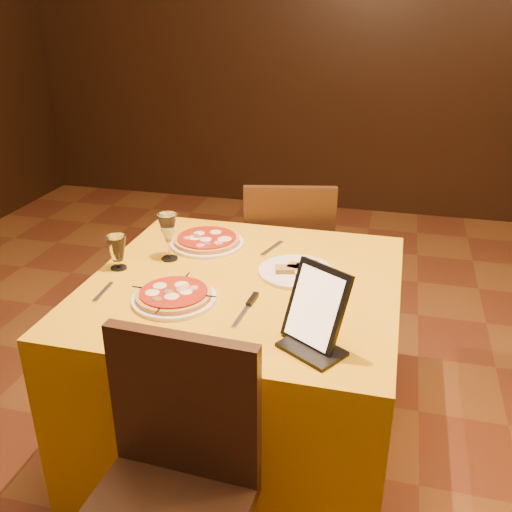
% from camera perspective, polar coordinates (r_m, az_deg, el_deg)
% --- Properties ---
extents(wall_back, '(6.00, 0.01, 2.80)m').
position_cam_1_polar(wall_back, '(4.78, 13.05, 20.46)').
color(wall_back, black).
rests_on(wall_back, floor).
extents(main_table, '(1.10, 1.10, 0.75)m').
position_cam_1_polar(main_table, '(2.25, -1.13, -10.99)').
color(main_table, '#D4980D').
rests_on(main_table, floor).
extents(chair_main_far, '(0.53, 0.53, 0.91)m').
position_cam_1_polar(chair_main_far, '(2.91, 3.16, -0.53)').
color(chair_main_far, black).
rests_on(chair_main_far, floor).
extents(pizza_near, '(0.28, 0.28, 0.03)m').
position_cam_1_polar(pizza_near, '(1.93, -8.21, -4.03)').
color(pizza_near, white).
rests_on(pizza_near, main_table).
extents(pizza_far, '(0.30, 0.30, 0.03)m').
position_cam_1_polar(pizza_far, '(2.35, -4.92, 1.46)').
color(pizza_far, white).
rests_on(pizza_far, main_table).
extents(cutlet_dish, '(0.28, 0.28, 0.03)m').
position_cam_1_polar(cutlet_dish, '(2.10, 4.04, -1.43)').
color(cutlet_dish, white).
rests_on(cutlet_dish, main_table).
extents(wine_glass, '(0.11, 0.11, 0.19)m').
position_cam_1_polar(wine_glass, '(2.21, -8.77, 1.93)').
color(wine_glass, '#F8F78D').
rests_on(wine_glass, main_table).
extents(water_glass, '(0.08, 0.08, 0.13)m').
position_cam_1_polar(water_glass, '(2.18, -13.72, 0.32)').
color(water_glass, silver).
rests_on(water_glass, main_table).
extents(tablet, '(0.21, 0.18, 0.23)m').
position_cam_1_polar(tablet, '(1.65, 6.02, -5.02)').
color(tablet, black).
rests_on(tablet, main_table).
extents(knife, '(0.03, 0.19, 0.01)m').
position_cam_1_polar(knife, '(1.85, -1.22, -5.68)').
color(knife, silver).
rests_on(knife, main_table).
extents(fork_near, '(0.02, 0.14, 0.01)m').
position_cam_1_polar(fork_near, '(2.04, -15.02, -3.49)').
color(fork_near, '#B3B4BA').
rests_on(fork_near, main_table).
extents(fork_far, '(0.06, 0.17, 0.01)m').
position_cam_1_polar(fork_far, '(2.31, 1.61, 0.77)').
color(fork_far, '#BABAC1').
rests_on(fork_far, main_table).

